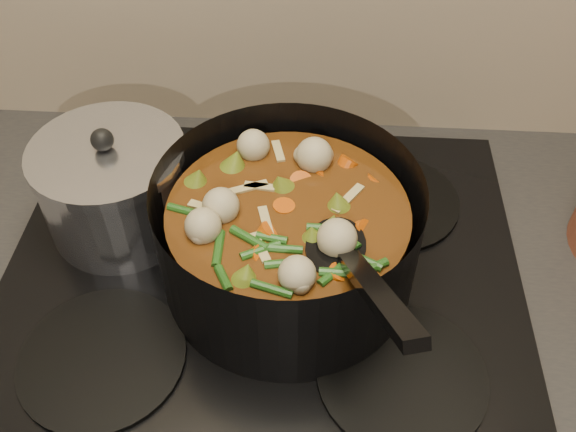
{
  "coord_description": "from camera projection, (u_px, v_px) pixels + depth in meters",
  "views": [
    {
      "loc": [
        0.06,
        1.45,
        1.53
      ],
      "look_at": [
        0.03,
        1.93,
        1.03
      ],
      "focal_mm": 40.0,
      "sensor_mm": 36.0,
      "label": 1
    }
  ],
  "objects": [
    {
      "name": "stockpot",
      "position": [
        288.0,
        237.0,
        0.72
      ],
      "size": [
        0.31,
        0.39,
        0.22
      ],
      "rotation": [
        0.0,
        0.0,
        0.07
      ],
      "color": "black",
      "rests_on": "stovetop"
    },
    {
      "name": "stovetop",
      "position": [
        262.0,
        277.0,
        0.78
      ],
      "size": [
        0.62,
        0.54,
        0.03
      ],
      "color": "black",
      "rests_on": "counter"
    },
    {
      "name": "saucepan",
      "position": [
        115.0,
        187.0,
        0.78
      ],
      "size": [
        0.18,
        0.18,
        0.15
      ],
      "rotation": [
        0.0,
        0.0,
        0.18
      ],
      "color": "silver",
      "rests_on": "stovetop"
    }
  ]
}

